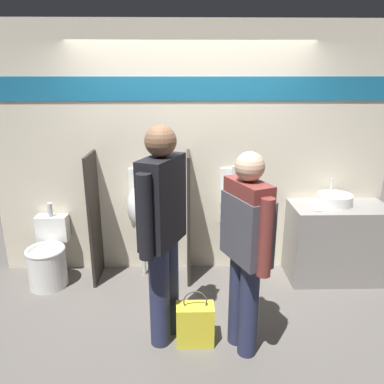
{
  "coord_description": "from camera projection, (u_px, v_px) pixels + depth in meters",
  "views": [
    {
      "loc": [
        -0.08,
        -3.39,
        2.18
      ],
      "look_at": [
        0.0,
        0.17,
        1.05
      ],
      "focal_mm": 35.0,
      "sensor_mm": 36.0,
      "label": 1
    }
  ],
  "objects": [
    {
      "name": "person_in_vest",
      "position": [
        246.0,
        241.0,
        2.84
      ],
      "size": [
        0.37,
        0.54,
        1.66
      ],
      "rotation": [
        0.0,
        0.0,
        1.98
      ],
      "color": "#282D4C",
      "rests_on": "ground_plane"
    },
    {
      "name": "toilet",
      "position": [
        48.0,
        259.0,
        4.01
      ],
      "size": [
        0.41,
        0.57,
        0.84
      ],
      "color": "white",
      "rests_on": "ground_plane"
    },
    {
      "name": "cell_phone",
      "position": [
        316.0,
        209.0,
        3.85
      ],
      "size": [
        0.07,
        0.14,
        0.01
      ],
      "color": "#B7B7BC",
      "rests_on": "sink_counter"
    },
    {
      "name": "ground_plane",
      "position": [
        192.0,
        293.0,
        3.89
      ],
      "size": [
        16.0,
        16.0,
        0.0
      ],
      "primitive_type": "plane",
      "color": "#5B5651"
    },
    {
      "name": "divider_near_counter",
      "position": [
        94.0,
        219.0,
        3.99
      ],
      "size": [
        0.03,
        0.45,
        1.41
      ],
      "color": "#28231E",
      "rests_on": "ground_plane"
    },
    {
      "name": "display_wall",
      "position": [
        191.0,
        153.0,
        4.05
      ],
      "size": [
        4.28,
        0.07,
        2.7
      ],
      "color": "beige",
      "rests_on": "ground_plane"
    },
    {
      "name": "divider_mid",
      "position": [
        188.0,
        218.0,
        4.01
      ],
      "size": [
        0.03,
        0.45,
        1.41
      ],
      "color": "#28231E",
      "rests_on": "ground_plane"
    },
    {
      "name": "urinal_near_counter",
      "position": [
        142.0,
        207.0,
        4.03
      ],
      "size": [
        0.31,
        0.33,
        1.23
      ],
      "color": "silver",
      "rests_on": "ground_plane"
    },
    {
      "name": "sink_basin",
      "position": [
        335.0,
        199.0,
        3.99
      ],
      "size": [
        0.37,
        0.37,
        0.25
      ],
      "color": "white",
      "rests_on": "sink_counter"
    },
    {
      "name": "sink_counter",
      "position": [
        336.0,
        242.0,
        4.09
      ],
      "size": [
        1.02,
        0.53,
        0.84
      ],
      "color": "gray",
      "rests_on": "ground_plane"
    },
    {
      "name": "person_with_lanyard",
      "position": [
        163.0,
        229.0,
        2.96
      ],
      "size": [
        0.37,
        0.59,
        1.83
      ],
      "rotation": [
        0.0,
        0.0,
        1.15
      ],
      "color": "#282D4C",
      "rests_on": "ground_plane"
    },
    {
      "name": "shopping_bag",
      "position": [
        195.0,
        324.0,
        3.13
      ],
      "size": [
        0.31,
        0.17,
        0.5
      ],
      "color": "yellow",
      "rests_on": "ground_plane"
    },
    {
      "name": "urinal_far",
      "position": [
        235.0,
        206.0,
        4.05
      ],
      "size": [
        0.31,
        0.33,
        1.23
      ],
      "color": "silver",
      "rests_on": "ground_plane"
    }
  ]
}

